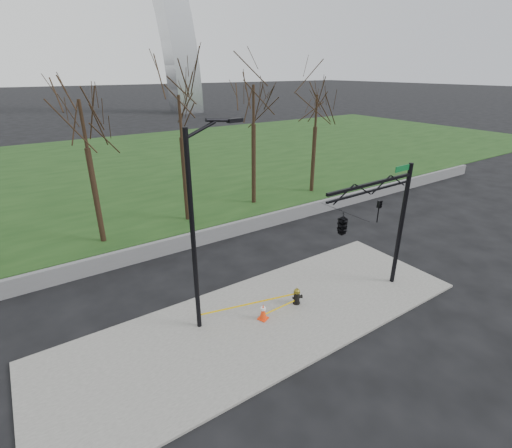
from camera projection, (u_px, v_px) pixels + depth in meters
ground at (265, 320)px, 15.48m from camera, size 500.00×500.00×0.00m
sidewalk at (265, 319)px, 15.46m from camera, size 18.00×6.00×0.10m
grass_strip at (99, 169)px, 38.39m from camera, size 120.00×40.00×0.06m
guardrail at (185, 242)px, 21.41m from camera, size 60.00×0.30×0.90m
tree_row at (89, 165)px, 20.89m from camera, size 38.48×4.00×9.37m
fire_hydrant at (297, 296)px, 16.27m from camera, size 0.49×0.34×0.80m
traffic_cone at (263, 312)px, 15.25m from camera, size 0.49×0.49×0.73m
street_light at (197, 220)px, 13.33m from camera, size 2.39×0.41×8.21m
traffic_signal_mast at (356, 219)px, 14.85m from camera, size 5.10×2.49×6.00m
caution_tape at (259, 305)px, 15.60m from camera, size 4.27×1.08×0.41m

